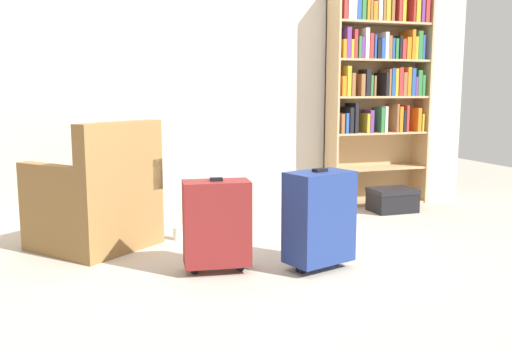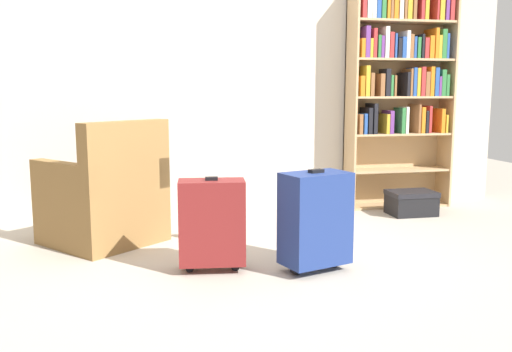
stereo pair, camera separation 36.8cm
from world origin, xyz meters
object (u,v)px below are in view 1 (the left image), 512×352
Objects in this scene: mug at (179,233)px; suitcase_navy_blue at (319,217)px; storage_box at (392,199)px; suitcase_dark_red at (217,223)px; bookshelf at (378,78)px; armchair at (97,203)px.

suitcase_navy_blue reaches higher than mug.
suitcase_dark_red is (-1.96, -1.19, 0.19)m from storage_box.
suitcase_dark_red is at bearing -141.71° from bookshelf.
bookshelf is 2.37m from suitcase_navy_blue.
storage_box is (2.05, 0.37, 0.07)m from mug.
bookshelf is 3.25× the size of suitcase_navy_blue.
mug is 0.20× the size of suitcase_dark_red.
bookshelf is 17.19× the size of mug.
mug is (0.58, 0.02, -0.27)m from armchair.
suitcase_dark_red is at bearing -84.04° from mug.
bookshelf is 1.18m from storage_box.
mug is at bearing 1.62° from armchair.
storage_box is 0.69× the size of suitcase_dark_red.
suitcase_navy_blue is at bearing -36.25° from armchair.
armchair is 2.43× the size of storage_box.
armchair is at bearing 129.53° from suitcase_dark_red.
suitcase_dark_red is (-0.62, 0.13, -0.02)m from suitcase_navy_blue.
bookshelf is 2.51m from mug.
suitcase_dark_red is (-2.00, -1.58, -0.91)m from bookshelf.
armchair is at bearing -178.38° from mug.
armchair is at bearing 143.75° from suitcase_navy_blue.
bookshelf reaches higher than suitcase_dark_red.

